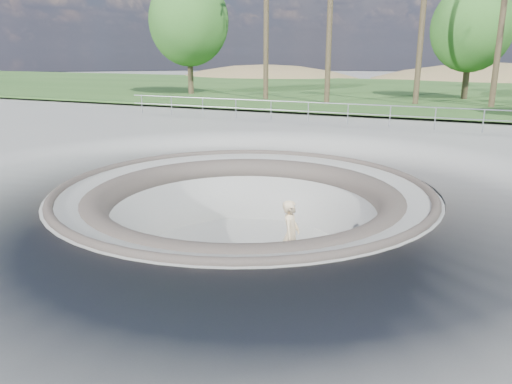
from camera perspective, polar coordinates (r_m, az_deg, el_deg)
ground at (r=13.66m, az=-1.40°, el=0.44°), size 180.00×180.00×0.00m
skate_bowl at (r=14.26m, az=-1.35°, el=-6.66°), size 14.00×14.00×4.10m
grass_strip at (r=46.41m, az=16.83°, el=10.96°), size 180.00×36.00×0.12m
distant_hills at (r=69.96m, az=21.83°, el=5.94°), size 103.20×45.00×28.60m
safety_railing at (r=24.76m, az=10.45°, el=8.77°), size 25.00×0.06×1.03m
skateboard at (r=13.06m, az=3.91°, el=-8.89°), size 0.89×0.39×0.09m
skater at (r=12.69m, az=3.99°, el=-5.00°), size 0.51×0.72×1.86m
bushy_tree_left at (r=41.45m, az=-7.70°, el=18.80°), size 6.37×5.79×9.19m
bushy_tree_mid at (r=39.62m, az=23.42°, el=16.81°), size 5.57×5.07×8.04m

